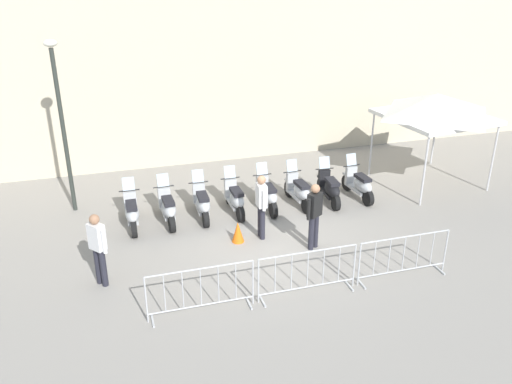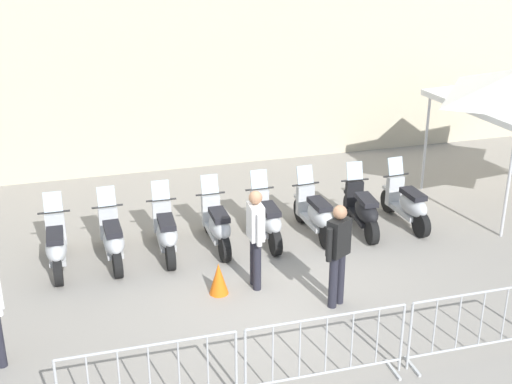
{
  "view_description": "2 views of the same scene",
  "coord_description": "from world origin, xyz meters",
  "views": [
    {
      "loc": [
        -5.17,
        -10.68,
        6.72
      ],
      "look_at": [
        0.11,
        1.39,
        0.9
      ],
      "focal_mm": 37.46,
      "sensor_mm": 36.0,
      "label": 1
    },
    {
      "loc": [
        -4.11,
        -9.0,
        6.01
      ],
      "look_at": [
        0.6,
        2.22,
        0.94
      ],
      "focal_mm": 49.53,
      "sensor_mm": 36.0,
      "label": 2
    }
  ],
  "objects": [
    {
      "name": "motorcycle_5",
      "position": [
        1.67,
        1.84,
        0.45
      ],
      "size": [
        0.56,
        1.73,
        1.24
      ],
      "color": "black",
      "rests_on": "ground"
    },
    {
      "name": "motorcycle_4",
      "position": [
        0.72,
        1.98,
        0.45
      ],
      "size": [
        0.6,
        1.72,
        1.24
      ],
      "color": "black",
      "rests_on": "ground"
    },
    {
      "name": "canopy_tent",
      "position": [
        6.29,
        1.75,
        2.52
      ],
      "size": [
        2.9,
        2.9,
        2.91
      ],
      "color": "silver",
      "rests_on": "ground"
    },
    {
      "name": "motorcycle_2",
      "position": [
        -1.18,
        2.18,
        0.45
      ],
      "size": [
        0.63,
        1.72,
        1.24
      ],
      "color": "black",
      "rests_on": "ground"
    },
    {
      "name": "officer_near_row_end",
      "position": [
        0.84,
        -0.51,
        0.98
      ],
      "size": [
        0.51,
        0.34,
        1.73
      ],
      "color": "#23232D",
      "rests_on": "ground"
    },
    {
      "name": "barrier_segment_1",
      "position": [
        -0.27,
        -2.22,
        0.53
      ],
      "size": [
        2.21,
        0.69,
        1.07
      ],
      "color": "#B2B5B7",
      "rests_on": "ground"
    },
    {
      "name": "motorcycle_3",
      "position": [
        -0.22,
        2.1,
        0.45
      ],
      "size": [
        0.58,
        1.73,
        1.24
      ],
      "color": "black",
      "rests_on": "ground"
    },
    {
      "name": "traffic_cone",
      "position": [
        -0.77,
        0.54,
        0.28
      ],
      "size": [
        0.32,
        0.32,
        0.55
      ],
      "primitive_type": "cone",
      "color": "orange",
      "rests_on": "ground"
    },
    {
      "name": "motorcycle_7",
      "position": [
        3.56,
        1.57,
        0.45
      ],
      "size": [
        0.56,
        1.73,
        1.24
      ],
      "color": "black",
      "rests_on": "ground"
    },
    {
      "name": "officer_mid_plaza",
      "position": [
        -0.12,
        0.51,
        0.98
      ],
      "size": [
        0.26,
        0.55,
        1.73
      ],
      "color": "#23232D",
      "rests_on": "ground"
    },
    {
      "name": "motorcycle_6",
      "position": [
        2.6,
        1.67,
        0.45
      ],
      "size": [
        0.67,
        1.72,
        1.24
      ],
      "color": "black",
      "rests_on": "ground"
    },
    {
      "name": "motorcycle_0",
      "position": [
        -3.08,
        2.38,
        0.45
      ],
      "size": [
        0.61,
        1.72,
        1.24
      ],
      "color": "black",
      "rests_on": "ground"
    },
    {
      "name": "barrier_segment_2",
      "position": [
        2.02,
        -2.5,
        0.53
      ],
      "size": [
        2.21,
        0.69,
        1.07
      ],
      "color": "#B2B5B7",
      "rests_on": "ground"
    },
    {
      "name": "officer_by_barriers",
      "position": [
        -4.27,
        -0.05,
        0.98
      ],
      "size": [
        0.38,
        0.48,
        1.73
      ],
      "color": "#23232D",
      "rests_on": "ground"
    },
    {
      "name": "street_lamp",
      "position": [
        -4.39,
        4.18,
        2.97
      ],
      "size": [
        0.36,
        0.36,
        4.8
      ],
      "color": "#2D332D",
      "rests_on": "ground"
    },
    {
      "name": "ground_plane",
      "position": [
        0.0,
        0.0,
        0.0
      ],
      "size": [
        120.0,
        120.0,
        0.0
      ],
      "primitive_type": "plane",
      "color": "gray"
    },
    {
      "name": "barrier_segment_0",
      "position": [
        -2.56,
        -1.94,
        0.53
      ],
      "size": [
        2.21,
        0.69,
        1.07
      ],
      "color": "#B2B5B7",
      "rests_on": "ground"
    },
    {
      "name": "motorcycle_1",
      "position": [
        -2.13,
        2.27,
        0.45
      ],
      "size": [
        0.56,
        1.73,
        1.24
      ],
      "color": "black",
      "rests_on": "ground"
    }
  ]
}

